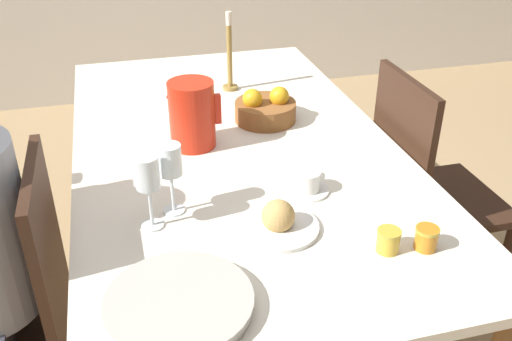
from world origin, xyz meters
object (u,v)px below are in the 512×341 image
(serving_tray, at_px, (179,304))
(jam_jar_amber, at_px, (426,237))
(chair_person_side, at_px, (13,320))
(jam_jar_red, at_px, (388,240))
(fruit_bowl, at_px, (265,109))
(wine_glass_juice, at_px, (147,177))
(wine_glass_water, at_px, (170,163))
(candlestick_tall, at_px, (230,61))
(teacup_across, at_px, (171,105))
(chair_opposite, at_px, (424,190))
(red_pitcher, at_px, (192,114))
(bread_plate, at_px, (277,221))
(teacup_near_person, at_px, (307,183))

(serving_tray, distance_m, jam_jar_amber, 0.60)
(jam_jar_amber, bearing_deg, chair_person_side, 164.41)
(jam_jar_red, xyz_separation_m, fruit_bowl, (-0.08, 0.78, 0.01))
(wine_glass_juice, xyz_separation_m, jam_jar_red, (0.53, -0.24, -0.11))
(wine_glass_water, height_order, candlestick_tall, candlestick_tall)
(teacup_across, bearing_deg, chair_opposite, -22.93)
(candlestick_tall, bearing_deg, jam_jar_red, -82.89)
(red_pitcher, xyz_separation_m, teacup_across, (-0.03, 0.28, -0.08))
(chair_opposite, bearing_deg, red_pitcher, -95.71)
(chair_opposite, relative_size, bread_plate, 4.50)
(teacup_near_person, height_order, serving_tray, teacup_near_person)
(chair_opposite, bearing_deg, serving_tray, -56.24)
(wine_glass_juice, bearing_deg, bread_plate, -17.29)
(red_pitcher, bearing_deg, chair_person_side, -144.95)
(candlestick_tall, bearing_deg, chair_person_side, -133.08)
(chair_person_side, bearing_deg, candlestick_tall, -43.08)
(wine_glass_water, distance_m, fruit_bowl, 0.63)
(wine_glass_water, relative_size, wine_glass_juice, 0.98)
(chair_person_side, xyz_separation_m, jam_jar_red, (0.92, -0.27, 0.28))
(candlestick_tall, bearing_deg, chair_opposite, -40.99)
(chair_opposite, bearing_deg, chair_person_side, -77.28)
(chair_opposite, xyz_separation_m, jam_jar_amber, (-0.37, -0.59, 0.28))
(chair_person_side, height_order, wine_glass_juice, wine_glass_juice)
(bread_plate, xyz_separation_m, jam_jar_red, (0.23, -0.15, 0.01))
(wine_glass_water, bearing_deg, red_pitcher, 72.75)
(bread_plate, height_order, candlestick_tall, candlestick_tall)
(wine_glass_juice, height_order, fruit_bowl, wine_glass_juice)
(serving_tray, xyz_separation_m, bread_plate, (0.28, 0.22, 0.01))
(wine_glass_juice, bearing_deg, chair_opposite, 18.63)
(jam_jar_amber, xyz_separation_m, jam_jar_red, (-0.09, 0.01, 0.00))
(wine_glass_water, bearing_deg, chair_person_side, -176.13)
(wine_glass_water, distance_m, serving_tray, 0.39)
(chair_opposite, height_order, teacup_across, chair_opposite)
(jam_jar_red, bearing_deg, chair_person_side, 163.77)
(wine_glass_water, distance_m, candlestick_tall, 0.87)
(red_pitcher, bearing_deg, teacup_across, 96.95)
(wine_glass_juice, distance_m, serving_tray, 0.34)
(wine_glass_water, height_order, teacup_near_person, wine_glass_water)
(jam_jar_red, bearing_deg, chair_opposite, 51.27)
(jam_jar_amber, relative_size, fruit_bowl, 0.27)
(teacup_near_person, bearing_deg, serving_tray, -137.73)
(jam_jar_amber, bearing_deg, wine_glass_juice, 157.48)
(wine_glass_juice, relative_size, jam_jar_amber, 3.46)
(chair_opposite, bearing_deg, teacup_across, -112.93)
(serving_tray, bearing_deg, fruit_bowl, 63.54)
(bread_plate, relative_size, jam_jar_amber, 3.60)
(chair_person_side, height_order, serving_tray, chair_person_side)
(wine_glass_water, bearing_deg, serving_tray, -95.95)
(red_pitcher, height_order, wine_glass_juice, red_pitcher)
(red_pitcher, distance_m, bread_plate, 0.53)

